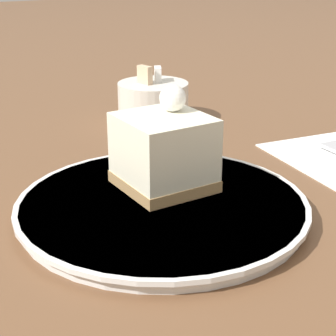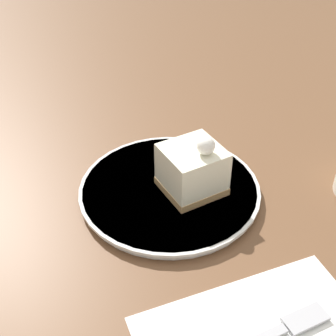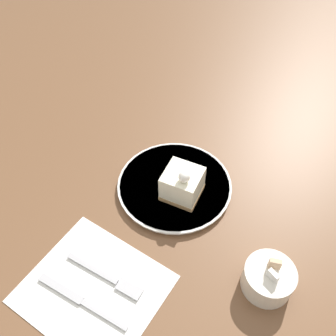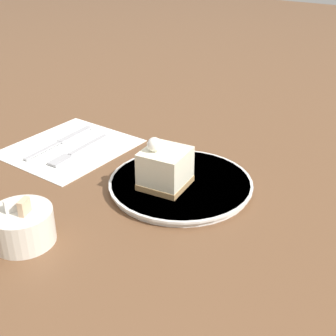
# 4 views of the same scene
# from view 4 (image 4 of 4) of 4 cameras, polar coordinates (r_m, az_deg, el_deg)

# --- Properties ---
(ground_plane) EXTENTS (4.00, 4.00, 0.00)m
(ground_plane) POSITION_cam_4_polar(r_m,az_deg,el_deg) (0.82, 1.21, -0.83)
(ground_plane) COLOR brown
(plate) EXTENTS (0.24, 0.24, 0.01)m
(plate) POSITION_cam_4_polar(r_m,az_deg,el_deg) (0.78, 1.55, -1.96)
(plate) COLOR silver
(plate) RESTS_ON ground_plane
(cake_slice) EXTENTS (0.08, 0.08, 0.09)m
(cake_slice) POSITION_cam_4_polar(r_m,az_deg,el_deg) (0.75, -0.39, 0.05)
(cake_slice) COLOR #AD8451
(cake_slice) RESTS_ON plate
(napkin) EXTENTS (0.22, 0.24, 0.00)m
(napkin) POSITION_cam_4_polar(r_m,az_deg,el_deg) (0.94, -11.88, 2.49)
(napkin) COLOR white
(napkin) RESTS_ON ground_plane
(fork) EXTENTS (0.02, 0.15, 0.00)m
(fork) POSITION_cam_4_polar(r_m,az_deg,el_deg) (0.91, -11.27, 1.91)
(fork) COLOR #B2B2B7
(fork) RESTS_ON napkin
(knife) EXTENTS (0.02, 0.18, 0.00)m
(knife) POSITION_cam_4_polar(r_m,az_deg,el_deg) (0.97, -12.36, 3.47)
(knife) COLOR #B2B2B7
(knife) RESTS_ON napkin
(sugar_bowl) EXTENTS (0.09, 0.09, 0.07)m
(sugar_bowl) POSITION_cam_4_polar(r_m,az_deg,el_deg) (0.68, -17.33, -6.75)
(sugar_bowl) COLOR silver
(sugar_bowl) RESTS_ON ground_plane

